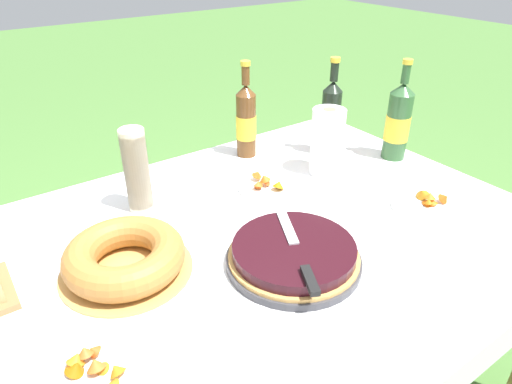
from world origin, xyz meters
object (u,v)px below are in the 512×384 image
Objects in this scene: berry_tart at (294,255)px; bundt_cake at (125,257)px; cup_stack at (137,171)px; snack_plate_left at (268,186)px; paper_towel_roll at (327,142)px; cider_bottle_green at (398,122)px; juice_bottle_red at (330,118)px; cider_bottle_amber at (246,121)px; snack_plate_right at (429,204)px; snack_plate_near at (99,370)px; serving_knife at (297,250)px.

berry_tart is 0.41m from bundt_cake.
cup_stack reaches higher than snack_plate_left.
cup_stack is 1.12× the size of paper_towel_roll.
snack_plate_left is at bearing 176.04° from paper_towel_roll.
juice_bottle_red is at bearing 135.95° from cider_bottle_green.
cider_bottle_amber is 1.78× the size of snack_plate_left.
bundt_cake reaches higher than snack_plate_right.
berry_tart is at bearing -66.48° from cup_stack.
cider_bottle_amber is (0.47, 0.13, 0.01)m from cup_stack.
berry_tart is 0.66m from cider_bottle_amber.
cider_bottle_green is 1.73× the size of snack_plate_near.
bundt_cake is 0.91× the size of juice_bottle_red.
cider_bottle_green is 0.29m from paper_towel_roll.
serving_knife is at bearing -157.25° from cider_bottle_green.
snack_plate_right is 0.38m from paper_towel_roll.
serving_knife is 0.50m from snack_plate_near.
cider_bottle_amber is at bearing 117.50° from paper_towel_roll.
cider_bottle_amber is at bearing 31.93° from bundt_cake.
juice_bottle_red is 1.83× the size of snack_plate_left.
bundt_cake is at bearing 58.77° from snack_plate_near.
snack_plate_near is 0.78m from snack_plate_left.
berry_tart is 0.75m from cider_bottle_green.
cider_bottle_green is 0.24m from juice_bottle_red.
snack_plate_near is at bearing -175.11° from berry_tart.
paper_towel_roll is at bearing -62.50° from cider_bottle_amber.
cider_bottle_green is 1.57× the size of paper_towel_roll.
juice_bottle_red reaches higher than snack_plate_near.
snack_plate_near is (-0.16, -0.26, -0.03)m from bundt_cake.
cider_bottle_amber is 1.68× the size of snack_plate_near.
cup_stack is at bearing 59.92° from bundt_cake.
snack_plate_right is at bearing -75.45° from paper_towel_roll.
cup_stack is at bearing 59.34° from snack_plate_near.
serving_knife is 1.37× the size of cup_stack.
bundt_cake is 0.30m from snack_plate_near.
serving_knife is at bearing 1.96° from snack_plate_near.
paper_towel_roll is at bearing 38.61° from berry_tart.
paper_towel_roll is (0.76, 0.11, 0.07)m from bundt_cake.
serving_knife is 0.98× the size of cider_bottle_green.
bundt_cake is at bearing -148.07° from cider_bottle_amber.
cup_stack is at bearing 167.02° from paper_towel_roll.
cider_bottle_amber reaches higher than snack_plate_near.
cup_stack reaches higher than serving_knife.
bundt_cake reaches higher than snack_plate_left.
berry_tart is 0.52m from cup_stack.
snack_plate_right reaches higher than snack_plate_near.
snack_plate_near is 1.06× the size of snack_plate_left.
berry_tart is 1.33× the size of cup_stack.
cider_bottle_green reaches higher than snack_plate_left.
cider_bottle_amber is at bearing 142.44° from cider_bottle_green.
cup_stack is 0.71× the size of cider_bottle_green.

